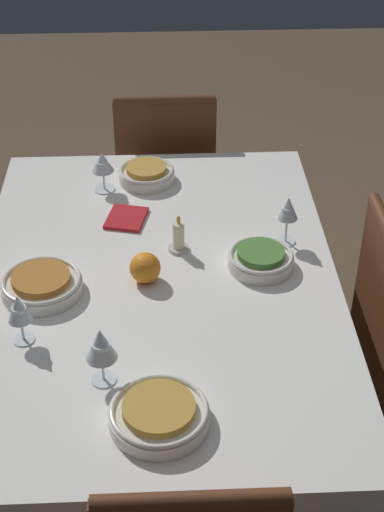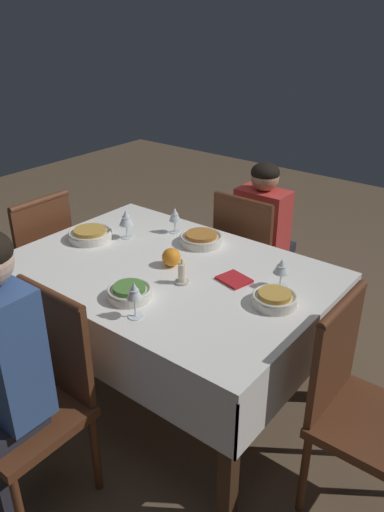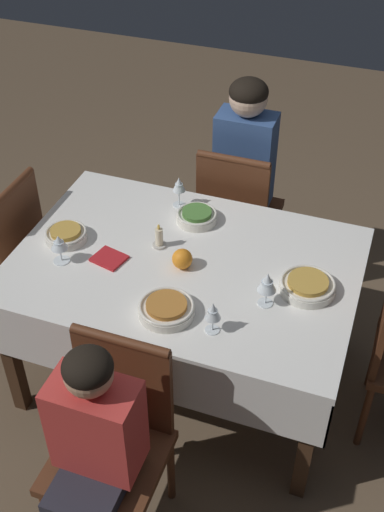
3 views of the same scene
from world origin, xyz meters
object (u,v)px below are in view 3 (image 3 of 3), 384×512
at_px(chair_west, 4,251).
at_px(napkin_red_folded, 109,258).
at_px(chair_south, 114,435).
at_px(person_child_red, 92,459).
at_px(dining_table, 185,277).
at_px(bowl_east, 307,286).
at_px(person_adult_denim, 246,167).
at_px(bowl_south, 167,308).
at_px(bowl_north, 197,216).
at_px(bowl_west, 66,234).
at_px(orange_fruit, 182,259).
at_px(wine_glass_north, 179,186).
at_px(candle_centerpiece, 159,239).
at_px(chair_north, 237,211).
at_px(wine_glass_west, 59,243).
at_px(wine_glass_east, 267,283).
at_px(wine_glass_south, 213,312).

height_order(chair_west, napkin_red_folded, chair_west).
xyz_separation_m(chair_south, person_child_red, (-0.00, -0.16, 0.08)).
relative_size(dining_table, bowl_east, 6.40).
xyz_separation_m(dining_table, person_adult_denim, (0.02, 0.90, 0.04)).
bearing_deg(chair_west, bowl_south, 70.74).
bearing_deg(bowl_north, bowl_west, -147.01).
distance_m(bowl_north, orange_fruit, 0.33).
height_order(person_adult_denim, bowl_north, person_adult_denim).
relative_size(person_child_red, wine_glass_north, 6.70).
height_order(person_adult_denim, candle_centerpiece, person_adult_denim).
height_order(bowl_west, orange_fruit, orange_fruit).
distance_m(chair_north, bowl_south, 1.09).
height_order(wine_glass_west, napkin_red_folded, wine_glass_west).
relative_size(chair_north, bowl_east, 3.91).
relative_size(wine_glass_north, wine_glass_east, 0.98).
relative_size(dining_table, person_adult_denim, 1.22).
relative_size(chair_west, wine_glass_west, 6.62).
bearing_deg(chair_south, bowl_south, 83.99).
xyz_separation_m(dining_table, wine_glass_west, (-0.50, -0.17, 0.18)).
distance_m(bowl_south, wine_glass_south, 0.21).
height_order(wine_glass_east, wine_glass_west, wine_glass_east).
bearing_deg(dining_table, bowl_south, -82.86).
distance_m(orange_fruit, napkin_red_folded, 0.32).
bearing_deg(person_child_red, bowl_north, 92.07).
xyz_separation_m(bowl_east, bowl_west, (-1.08, -0.03, 0.00)).
bearing_deg(chair_west, chair_south, 50.86).
height_order(chair_south, wine_glass_north, chair_south).
bearing_deg(person_child_red, chair_west, 135.55).
distance_m(wine_glass_north, wine_glass_west, 0.65).
xyz_separation_m(wine_glass_north, bowl_east, (0.70, -0.39, -0.08)).
xyz_separation_m(candle_centerpiece, napkin_red_folded, (-0.17, -0.16, -0.03)).
height_order(person_child_red, napkin_red_folded, person_child_red).
relative_size(wine_glass_west, orange_fruit, 1.55).
relative_size(bowl_west, wine_glass_west, 1.38).
height_order(dining_table, napkin_red_folded, napkin_red_folded).
distance_m(chair_north, wine_glass_east, 1.01).
bearing_deg(bowl_north, chair_north, 81.13).
relative_size(wine_glass_north, wine_glass_south, 1.09).
xyz_separation_m(dining_table, orange_fruit, (0.00, -0.03, 0.13)).
bearing_deg(wine_glass_west, napkin_red_folded, 22.27).
height_order(dining_table, bowl_east, bowl_east).
distance_m(person_child_red, wine_glass_north, 1.33).
bearing_deg(chair_south, chair_west, 140.86).
relative_size(chair_south, chair_west, 1.00).
distance_m(bowl_north, bowl_east, 0.65).
bearing_deg(napkin_red_folded, person_child_red, -69.39).
bearing_deg(wine_glass_south, person_child_red, -113.03).
bearing_deg(bowl_west, person_adult_denim, 58.29).
distance_m(wine_glass_east, wine_glass_west, 0.89).
distance_m(wine_glass_north, wine_glass_south, 0.83).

